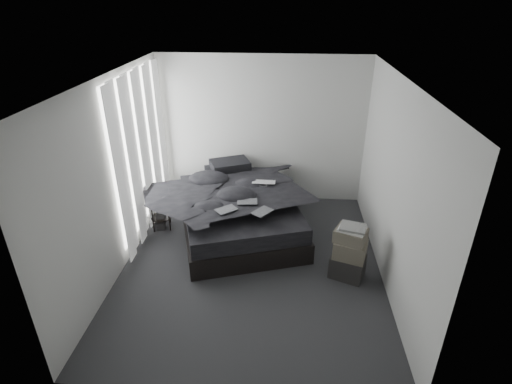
# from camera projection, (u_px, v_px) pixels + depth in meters

# --- Properties ---
(floor) EXTENTS (3.60, 4.20, 0.01)m
(floor) POSITION_uv_depth(u_px,v_px,m) (252.00, 264.00, 5.72)
(floor) COLOR #2A2A2C
(floor) RESTS_ON ground
(ceiling) EXTENTS (3.60, 4.20, 0.01)m
(ceiling) POSITION_uv_depth(u_px,v_px,m) (251.00, 79.00, 4.55)
(ceiling) COLOR white
(ceiling) RESTS_ON ground
(wall_back) EXTENTS (3.60, 0.01, 2.60)m
(wall_back) POSITION_uv_depth(u_px,v_px,m) (262.00, 131.00, 7.00)
(wall_back) COLOR beige
(wall_back) RESTS_ON ground
(wall_front) EXTENTS (3.60, 0.01, 2.60)m
(wall_front) POSITION_uv_depth(u_px,v_px,m) (228.00, 291.00, 3.27)
(wall_front) COLOR beige
(wall_front) RESTS_ON ground
(wall_left) EXTENTS (0.01, 4.20, 2.60)m
(wall_left) POSITION_uv_depth(u_px,v_px,m) (115.00, 177.00, 5.26)
(wall_left) COLOR beige
(wall_left) RESTS_ON ground
(wall_right) EXTENTS (0.01, 4.20, 2.60)m
(wall_right) POSITION_uv_depth(u_px,v_px,m) (394.00, 187.00, 5.01)
(wall_right) COLOR beige
(wall_right) RESTS_ON ground
(window_left) EXTENTS (0.02, 2.00, 2.30)m
(window_left) POSITION_uv_depth(u_px,v_px,m) (139.00, 150.00, 6.04)
(window_left) COLOR white
(window_left) RESTS_ON wall_left
(curtain_left) EXTENTS (0.06, 2.12, 2.48)m
(curtain_left) POSITION_uv_depth(u_px,v_px,m) (143.00, 154.00, 6.07)
(curtain_left) COLOR white
(curtain_left) RESTS_ON wall_left
(bed) EXTENTS (2.35, 2.72, 0.31)m
(bed) POSITION_uv_depth(u_px,v_px,m) (239.00, 221.00, 6.47)
(bed) COLOR black
(bed) RESTS_ON floor
(mattress) EXTENTS (2.27, 2.64, 0.25)m
(mattress) POSITION_uv_depth(u_px,v_px,m) (238.00, 206.00, 6.34)
(mattress) COLOR black
(mattress) RESTS_ON bed
(duvet) EXTENTS (2.21, 2.39, 0.27)m
(duvet) POSITION_uv_depth(u_px,v_px,m) (239.00, 193.00, 6.18)
(duvet) COLOR black
(duvet) RESTS_ON mattress
(pillow_lower) EXTENTS (0.80, 0.66, 0.16)m
(pillow_lower) POSITION_uv_depth(u_px,v_px,m) (226.00, 173.00, 7.02)
(pillow_lower) COLOR black
(pillow_lower) RESTS_ON mattress
(pillow_upper) EXTENTS (0.77, 0.67, 0.15)m
(pillow_upper) POSITION_uv_depth(u_px,v_px,m) (230.00, 165.00, 6.95)
(pillow_upper) COLOR black
(pillow_upper) RESTS_ON pillow_lower
(laptop) EXTENTS (0.37, 0.24, 0.03)m
(laptop) POSITION_uv_depth(u_px,v_px,m) (264.00, 179.00, 6.29)
(laptop) COLOR silver
(laptop) RESTS_ON duvet
(comic_a) EXTENTS (0.35, 0.33, 0.01)m
(comic_a) POSITION_uv_depth(u_px,v_px,m) (226.00, 204.00, 5.57)
(comic_a) COLOR black
(comic_a) RESTS_ON duvet
(comic_b) EXTENTS (0.31, 0.22, 0.01)m
(comic_b) POSITION_uv_depth(u_px,v_px,m) (247.00, 196.00, 5.78)
(comic_b) COLOR black
(comic_b) RESTS_ON duvet
(comic_c) EXTENTS (0.33, 0.35, 0.01)m
(comic_c) POSITION_uv_depth(u_px,v_px,m) (262.00, 205.00, 5.52)
(comic_c) COLOR black
(comic_c) RESTS_ON duvet
(side_stand) EXTENTS (0.41, 0.41, 0.62)m
(side_stand) POSITION_uv_depth(u_px,v_px,m) (161.00, 211.00, 6.47)
(side_stand) COLOR black
(side_stand) RESTS_ON floor
(papers) EXTENTS (0.29, 0.26, 0.01)m
(papers) POSITION_uv_depth(u_px,v_px,m) (159.00, 193.00, 6.32)
(papers) COLOR white
(papers) RESTS_ON side_stand
(floor_books) EXTENTS (0.18, 0.22, 0.13)m
(floor_books) POSITION_uv_depth(u_px,v_px,m) (161.00, 224.00, 6.56)
(floor_books) COLOR black
(floor_books) RESTS_ON floor
(box_lower) EXTENTS (0.53, 0.48, 0.32)m
(box_lower) POSITION_uv_depth(u_px,v_px,m) (347.00, 266.00, 5.42)
(box_lower) COLOR black
(box_lower) RESTS_ON floor
(box_mid) EXTENTS (0.49, 0.43, 0.25)m
(box_mid) POSITION_uv_depth(u_px,v_px,m) (350.00, 249.00, 5.28)
(box_mid) COLOR #555043
(box_mid) RESTS_ON box_lower
(box_upper) EXTENTS (0.48, 0.45, 0.17)m
(box_upper) POSITION_uv_depth(u_px,v_px,m) (351.00, 235.00, 5.20)
(box_upper) COLOR #555043
(box_upper) RESTS_ON box_mid
(art_book_white) EXTENTS (0.41, 0.37, 0.03)m
(art_book_white) POSITION_uv_depth(u_px,v_px,m) (352.00, 229.00, 5.15)
(art_book_white) COLOR silver
(art_book_white) RESTS_ON box_upper
(art_book_snake) EXTENTS (0.38, 0.34, 0.03)m
(art_book_snake) POSITION_uv_depth(u_px,v_px,m) (353.00, 227.00, 5.12)
(art_book_snake) COLOR silver
(art_book_snake) RESTS_ON art_book_white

